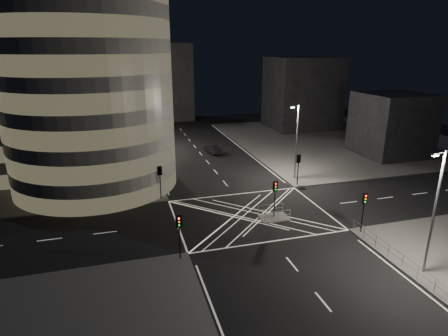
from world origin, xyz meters
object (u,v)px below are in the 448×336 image
object	(u,v)px
street_lamp_left_far	(139,119)
traffic_signal_fr	(298,164)
central_island	(274,218)
street_lamp_left_near	(149,144)
sedan	(212,149)
street_lamp_right_far	(296,140)
traffic_signal_nl	(179,229)
traffic_signal_fl	(160,176)
traffic_signal_island	(275,192)
street_lamp_right_near	(434,209)
traffic_signal_nr	(364,205)

from	to	relation	value
street_lamp_left_far	traffic_signal_fr	bearing A→B (deg)	-51.83
street_lamp_left_far	central_island	bearing A→B (deg)	-70.05
street_lamp_left_near	sedan	world-z (taller)	street_lamp_left_near
street_lamp_left_near	street_lamp_right_far	distance (m)	19.11
traffic_signal_nl	street_lamp_left_far	distance (m)	36.90
traffic_signal_fr	street_lamp_right_far	size ratio (longest dim) A/B	0.40
traffic_signal_fr	traffic_signal_fl	bearing A→B (deg)	180.00
street_lamp_left_far	sedan	size ratio (longest dim) A/B	2.40
traffic_signal_island	street_lamp_right_near	bearing A→B (deg)	-59.25
traffic_signal_nl	street_lamp_left_near	xyz separation A→B (m)	(-0.64, 18.80, 2.63)
traffic_signal_nr	traffic_signal_island	xyz separation A→B (m)	(-6.80, 5.30, 0.00)
traffic_signal_island	sedan	distance (m)	26.30
traffic_signal_nl	sedan	distance (m)	33.38
central_island	street_lamp_left_near	world-z (taller)	street_lamp_left_near
traffic_signal_fr	traffic_signal_nr	xyz separation A→B (m)	(0.00, -13.60, 0.00)
street_lamp_left_far	sedan	bearing A→B (deg)	-24.85
traffic_signal_nr	street_lamp_left_far	size ratio (longest dim) A/B	0.40
traffic_signal_fl	traffic_signal_fr	distance (m)	17.60
traffic_signal_fr	traffic_signal_island	distance (m)	10.73
traffic_signal_nl	traffic_signal_fl	bearing A→B (deg)	90.00
traffic_signal_nl	street_lamp_right_near	distance (m)	19.78
street_lamp_right_far	sedan	distance (m)	18.05
traffic_signal_fl	traffic_signal_nl	size ratio (longest dim) A/B	1.00
central_island	street_lamp_left_near	bearing A→B (deg)	130.27
traffic_signal_island	sedan	bearing A→B (deg)	90.03
traffic_signal_fr	street_lamp_left_near	distance (m)	19.14
traffic_signal_nr	street_lamp_left_far	xyz separation A→B (m)	(-18.24, 36.80, 2.63)
central_island	traffic_signal_island	size ratio (longest dim) A/B	0.75
central_island	street_lamp_right_near	size ratio (longest dim) A/B	0.30
street_lamp_left_near	traffic_signal_nl	bearing A→B (deg)	-88.06
central_island	traffic_signal_nr	world-z (taller)	traffic_signal_nr
traffic_signal_nl	street_lamp_left_near	bearing A→B (deg)	91.94
traffic_signal_nr	traffic_signal_fr	bearing A→B (deg)	90.00
traffic_signal_nl	street_lamp_right_near	xyz separation A→B (m)	(18.24, -7.20, 2.63)
street_lamp_right_far	street_lamp_right_near	distance (m)	23.00
central_island	traffic_signal_nr	xyz separation A→B (m)	(6.80, -5.30, 2.84)
central_island	street_lamp_right_near	world-z (taller)	street_lamp_right_near
street_lamp_left_near	central_island	bearing A→B (deg)	-49.73
traffic_signal_island	street_lamp_right_far	size ratio (longest dim) A/B	0.40
traffic_signal_fl	traffic_signal_nr	size ratio (longest dim) A/B	1.00
traffic_signal_fl	sedan	world-z (taller)	traffic_signal_fl
central_island	traffic_signal_nl	size ratio (longest dim) A/B	0.75
street_lamp_right_near	traffic_signal_nr	bearing A→B (deg)	95.04
central_island	traffic_signal_island	world-z (taller)	traffic_signal_island
sedan	traffic_signal_fl	bearing A→B (deg)	47.24
traffic_signal_nr	street_lamp_left_far	distance (m)	41.15
traffic_signal_fl	traffic_signal_island	world-z (taller)	same
traffic_signal_nr	street_lamp_left_near	distance (m)	26.32
traffic_signal_nl	street_lamp_right_far	distance (m)	24.27
traffic_signal_island	street_lamp_left_far	xyz separation A→B (m)	(-11.44, 31.50, 2.63)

